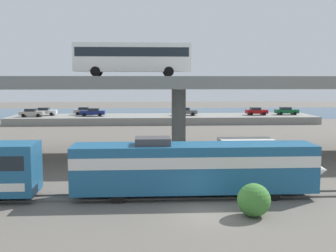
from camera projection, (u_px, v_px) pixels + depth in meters
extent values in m
plane|color=#605B54|center=(206.00, 215.00, 25.16)|extent=(260.00, 260.00, 0.00)
cube|color=#59544C|center=(199.00, 198.00, 28.43)|extent=(110.00, 0.12, 0.12)
cube|color=#59544C|center=(196.00, 193.00, 29.82)|extent=(110.00, 0.12, 0.12)
cube|color=#1E5984|center=(194.00, 167.00, 28.89)|extent=(16.69, 3.00, 3.20)
cube|color=silver|center=(194.00, 159.00, 28.82)|extent=(16.69, 3.04, 0.77)
cone|color=silver|center=(312.00, 170.00, 29.40)|extent=(2.28, 2.85, 2.85)
cube|color=black|center=(288.00, 153.00, 29.17)|extent=(2.28, 2.70, 1.02)
cube|color=#3F3F42|center=(153.00, 141.00, 28.52)|extent=(2.40, 1.80, 0.50)
cylinder|color=black|center=(262.00, 184.00, 30.70)|extent=(0.96, 0.18, 0.96)
cylinder|color=black|center=(273.00, 194.00, 28.02)|extent=(0.96, 0.18, 0.96)
cylinder|color=black|center=(120.00, 186.00, 30.10)|extent=(0.96, 0.18, 0.96)
cylinder|color=black|center=(117.00, 196.00, 27.42)|extent=(0.96, 0.18, 0.96)
cube|color=gray|center=(179.00, 82.00, 44.15)|extent=(96.00, 12.37, 1.21)
cylinder|color=gray|center=(179.00, 122.00, 44.61)|extent=(1.50, 1.50, 7.23)
cube|color=silver|center=(132.00, 58.00, 43.37)|extent=(12.00, 2.55, 2.90)
cube|color=black|center=(132.00, 53.00, 43.31)|extent=(11.52, 2.59, 0.93)
cube|color=black|center=(75.00, 54.00, 42.99)|extent=(0.08, 2.30, 1.74)
cylinder|color=black|center=(95.00, 71.00, 42.11)|extent=(1.00, 0.26, 1.00)
cylinder|color=black|center=(98.00, 72.00, 44.52)|extent=(1.00, 0.26, 1.00)
cylinder|color=black|center=(169.00, 72.00, 42.54)|extent=(1.00, 0.26, 1.00)
cylinder|color=black|center=(168.00, 72.00, 44.95)|extent=(1.00, 0.26, 1.00)
cube|color=#0C4C26|center=(205.00, 157.00, 36.10)|extent=(2.00, 2.30, 2.00)
cube|color=silver|center=(245.00, 153.00, 36.27)|extent=(4.60, 2.30, 2.60)
cylinder|color=black|center=(211.00, 171.00, 35.14)|extent=(0.88, 0.28, 0.88)
cylinder|color=black|center=(207.00, 166.00, 37.31)|extent=(0.88, 0.28, 0.88)
cylinder|color=black|center=(260.00, 171.00, 35.38)|extent=(0.88, 0.28, 0.88)
cylinder|color=black|center=(253.00, 165.00, 37.55)|extent=(0.88, 0.28, 0.88)
cube|color=gray|center=(163.00, 119.00, 79.66)|extent=(57.19, 10.82, 1.35)
cube|color=navy|center=(92.00, 113.00, 77.82)|extent=(4.62, 1.77, 0.70)
cube|color=#1E232B|center=(94.00, 109.00, 77.77)|extent=(2.03, 1.55, 0.48)
cylinder|color=black|center=(84.00, 115.00, 76.95)|extent=(0.64, 0.20, 0.64)
cylinder|color=black|center=(85.00, 114.00, 78.61)|extent=(0.64, 0.20, 0.64)
cylinder|color=black|center=(100.00, 115.00, 77.11)|extent=(0.64, 0.20, 0.64)
cylinder|color=black|center=(101.00, 114.00, 78.78)|extent=(0.64, 0.20, 0.64)
cube|color=#515459|center=(185.00, 112.00, 79.48)|extent=(4.45, 1.90, 0.70)
cube|color=#1E232B|center=(184.00, 109.00, 79.40)|extent=(1.96, 1.67, 0.48)
cylinder|color=black|center=(192.00, 113.00, 80.49)|extent=(0.64, 0.20, 0.64)
cylinder|color=black|center=(193.00, 114.00, 78.70)|extent=(0.64, 0.20, 0.64)
cylinder|color=black|center=(178.00, 113.00, 80.33)|extent=(0.64, 0.20, 0.64)
cylinder|color=black|center=(178.00, 114.00, 78.54)|extent=(0.64, 0.20, 0.64)
cube|color=silver|center=(45.00, 112.00, 79.46)|extent=(4.36, 1.81, 0.70)
cube|color=#1E232B|center=(44.00, 109.00, 79.38)|extent=(1.92, 1.59, 0.48)
cylinder|color=black|center=(53.00, 113.00, 80.43)|extent=(0.64, 0.20, 0.64)
cylinder|color=black|center=(51.00, 114.00, 78.73)|extent=(0.64, 0.20, 0.64)
cylinder|color=black|center=(39.00, 113.00, 80.27)|extent=(0.64, 0.20, 0.64)
cylinder|color=black|center=(37.00, 114.00, 78.57)|extent=(0.64, 0.20, 0.64)
cube|color=#9E998C|center=(85.00, 111.00, 80.82)|extent=(4.14, 1.90, 0.70)
cube|color=#1E232B|center=(84.00, 108.00, 80.75)|extent=(1.82, 1.67, 0.48)
cylinder|color=black|center=(92.00, 113.00, 81.83)|extent=(0.64, 0.20, 0.64)
cylinder|color=black|center=(91.00, 114.00, 80.04)|extent=(0.64, 0.20, 0.64)
cylinder|color=black|center=(79.00, 113.00, 81.68)|extent=(0.64, 0.20, 0.64)
cylinder|color=black|center=(78.00, 114.00, 79.89)|extent=(0.64, 0.20, 0.64)
cube|color=#0C4C26|center=(287.00, 111.00, 80.90)|extent=(4.40, 1.71, 0.70)
cube|color=#1E232B|center=(286.00, 108.00, 80.83)|extent=(1.94, 1.50, 0.48)
cylinder|color=black|center=(292.00, 113.00, 81.83)|extent=(0.64, 0.20, 0.64)
cylinder|color=black|center=(295.00, 113.00, 80.22)|extent=(0.64, 0.20, 0.64)
cylinder|color=black|center=(278.00, 113.00, 81.67)|extent=(0.64, 0.20, 0.64)
cylinder|color=black|center=(281.00, 113.00, 80.06)|extent=(0.64, 0.20, 0.64)
cube|color=maroon|center=(256.00, 112.00, 80.20)|extent=(4.06, 1.87, 0.70)
cube|color=#1E232B|center=(256.00, 109.00, 80.13)|extent=(1.79, 1.65, 0.48)
cylinder|color=black|center=(262.00, 113.00, 81.20)|extent=(0.64, 0.20, 0.64)
cylinder|color=black|center=(264.00, 114.00, 79.43)|extent=(0.64, 0.20, 0.64)
cylinder|color=black|center=(249.00, 113.00, 81.05)|extent=(0.64, 0.20, 0.64)
cylinder|color=black|center=(251.00, 114.00, 79.29)|extent=(0.64, 0.20, 0.64)
cube|color=#9E998C|center=(32.00, 113.00, 76.45)|extent=(4.27, 1.80, 0.70)
cube|color=#1E232B|center=(30.00, 110.00, 76.37)|extent=(1.88, 1.58, 0.48)
cylinder|color=black|center=(40.00, 115.00, 77.41)|extent=(0.64, 0.20, 0.64)
cylinder|color=black|center=(38.00, 115.00, 75.71)|extent=(0.64, 0.20, 0.64)
cylinder|color=black|center=(26.00, 115.00, 77.25)|extent=(0.64, 0.20, 0.64)
cylinder|color=black|center=(23.00, 116.00, 75.56)|extent=(0.64, 0.20, 0.64)
cube|color=navy|center=(159.00, 113.00, 102.56)|extent=(140.00, 36.00, 0.01)
sphere|color=#3C7932|center=(254.00, 200.00, 24.79)|extent=(1.99, 1.99, 1.99)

